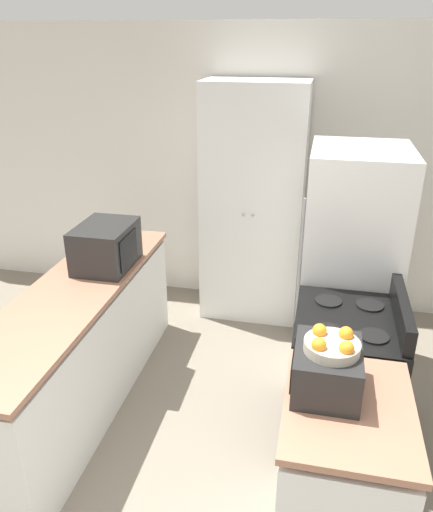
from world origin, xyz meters
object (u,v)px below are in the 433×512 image
(microwave, at_px, (106,246))
(stove, at_px, (342,379))
(toaster_oven, at_px, (326,369))
(fruit_bowl, at_px, (332,344))
(refrigerator, at_px, (349,267))
(pantry_cabinet, at_px, (253,205))

(microwave, bearing_deg, stove, -12.61)
(stove, distance_m, toaster_oven, 0.91)
(stove, distance_m, fruit_bowl, 1.02)
(toaster_oven, distance_m, fruit_bowl, 0.15)
(toaster_oven, height_order, fruit_bowl, fruit_bowl)
(refrigerator, bearing_deg, toaster_oven, -96.00)
(microwave, height_order, fruit_bowl, fruit_bowl)
(pantry_cabinet, relative_size, fruit_bowl, 8.30)
(fruit_bowl, bearing_deg, stove, 80.12)
(refrigerator, distance_m, toaster_oven, 1.53)
(pantry_cabinet, distance_m, fruit_bowl, 2.39)
(microwave, bearing_deg, fruit_bowl, -34.41)
(refrigerator, bearing_deg, stove, -91.56)
(microwave, xyz_separation_m, toaster_oven, (1.59, -1.09, -0.05))
(microwave, bearing_deg, toaster_oven, -34.36)
(pantry_cabinet, distance_m, toaster_oven, 2.37)
(pantry_cabinet, distance_m, stove, 1.87)
(microwave, distance_m, fruit_bowl, 1.95)
(stove, bearing_deg, refrigerator, 88.44)
(pantry_cabinet, xyz_separation_m, toaster_oven, (0.69, -2.27, -0.04))
(stove, xyz_separation_m, toaster_oven, (-0.14, -0.70, 0.56))
(toaster_oven, bearing_deg, fruit_bowl, -39.92)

